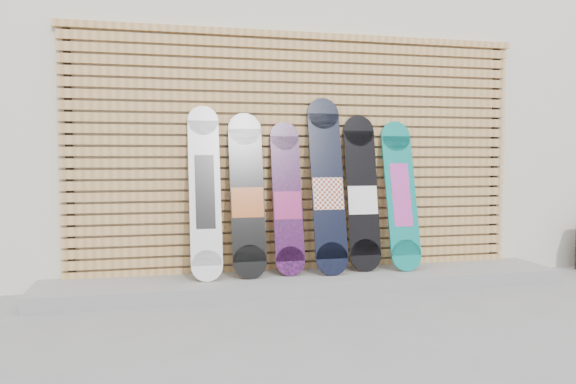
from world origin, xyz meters
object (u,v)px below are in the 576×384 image
(snowboard_3, at_px, (327,186))
(snowboard_5, at_px, (401,195))
(snowboard_1, at_px, (247,195))
(snowboard_2, at_px, (287,199))
(snowboard_0, at_px, (205,192))
(snowboard_4, at_px, (362,194))

(snowboard_3, xyz_separation_m, snowboard_5, (0.72, 0.01, -0.09))
(snowboard_3, bearing_deg, snowboard_1, 178.79)
(snowboard_5, bearing_deg, snowboard_2, 178.90)
(snowboard_2, bearing_deg, snowboard_1, -176.84)
(snowboard_0, relative_size, snowboard_4, 1.04)
(snowboard_2, xyz_separation_m, snowboard_3, (0.36, -0.04, 0.11))
(snowboard_3, distance_m, snowboard_5, 0.72)
(snowboard_5, bearing_deg, snowboard_4, 174.51)
(snowboard_0, height_order, snowboard_1, snowboard_0)
(snowboard_0, bearing_deg, snowboard_1, 0.85)
(snowboard_0, height_order, snowboard_4, snowboard_0)
(snowboard_2, relative_size, snowboard_5, 0.98)
(snowboard_1, distance_m, snowboard_4, 1.08)
(snowboard_5, bearing_deg, snowboard_3, -178.82)
(snowboard_1, xyz_separation_m, snowboard_5, (1.44, -0.00, -0.02))
(snowboard_2, bearing_deg, snowboard_0, -178.00)
(snowboard_0, bearing_deg, snowboard_3, -0.52)
(snowboard_1, bearing_deg, snowboard_5, -0.02)
(snowboard_3, bearing_deg, snowboard_0, 179.48)
(snowboard_2, height_order, snowboard_5, snowboard_5)
(snowboard_2, distance_m, snowboard_3, 0.38)
(snowboard_1, bearing_deg, snowboard_0, -179.15)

